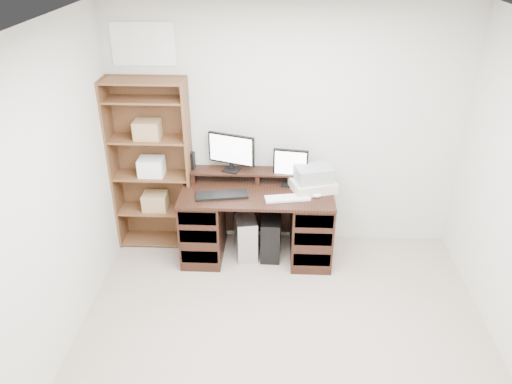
# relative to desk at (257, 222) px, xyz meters

# --- Properties ---
(room) EXTENTS (3.54, 4.04, 2.54)m
(room) POSITION_rel_desk_xyz_m (0.27, -1.64, 0.86)
(room) COLOR gray
(room) RESTS_ON ground
(desk) EXTENTS (1.50, 0.70, 0.75)m
(desk) POSITION_rel_desk_xyz_m (0.00, 0.00, 0.00)
(desk) COLOR black
(desk) RESTS_ON ground
(riser_shelf) EXTENTS (1.40, 0.22, 0.12)m
(riser_shelf) POSITION_rel_desk_xyz_m (0.00, 0.21, 0.45)
(riser_shelf) COLOR black
(riser_shelf) RESTS_ON desk
(monitor_wide) EXTENTS (0.47, 0.20, 0.38)m
(monitor_wide) POSITION_rel_desk_xyz_m (-0.26, 0.20, 0.70)
(monitor_wide) COLOR black
(monitor_wide) RESTS_ON riser_shelf
(monitor_small) EXTENTS (0.35, 0.15, 0.38)m
(monitor_small) POSITION_rel_desk_xyz_m (0.33, 0.15, 0.57)
(monitor_small) COLOR black
(monitor_small) RESTS_ON desk
(speaker) EXTENTS (0.08, 0.08, 0.18)m
(speaker) POSITION_rel_desk_xyz_m (-0.68, 0.23, 0.57)
(speaker) COLOR black
(speaker) RESTS_ON riser_shelf
(keyboard_black) EXTENTS (0.52, 0.25, 0.03)m
(keyboard_black) POSITION_rel_desk_xyz_m (-0.33, -0.13, 0.37)
(keyboard_black) COLOR black
(keyboard_black) RESTS_ON desk
(keyboard_white) EXTENTS (0.44, 0.20, 0.02)m
(keyboard_white) POSITION_rel_desk_xyz_m (0.30, -0.16, 0.37)
(keyboard_white) COLOR white
(keyboard_white) RESTS_ON desk
(mouse) EXTENTS (0.11, 0.09, 0.04)m
(mouse) POSITION_rel_desk_xyz_m (0.58, -0.10, 0.38)
(mouse) COLOR silver
(mouse) RESTS_ON desk
(printer) EXTENTS (0.49, 0.42, 0.10)m
(printer) POSITION_rel_desk_xyz_m (0.55, 0.05, 0.41)
(printer) COLOR beige
(printer) RESTS_ON desk
(basket) EXTENTS (0.39, 0.32, 0.15)m
(basket) POSITION_rel_desk_xyz_m (0.55, 0.05, 0.54)
(basket) COLOR gray
(basket) RESTS_ON printer
(tower_silver) EXTENTS (0.28, 0.48, 0.45)m
(tower_silver) POSITION_rel_desk_xyz_m (-0.12, 0.03, -0.16)
(tower_silver) COLOR #B0B3B7
(tower_silver) RESTS_ON ground
(tower_black) EXTENTS (0.21, 0.46, 0.45)m
(tower_black) POSITION_rel_desk_xyz_m (0.15, 0.03, -0.16)
(tower_black) COLOR black
(tower_black) RESTS_ON ground
(bookshelf) EXTENTS (0.80, 0.30, 1.80)m
(bookshelf) POSITION_rel_desk_xyz_m (-1.08, 0.21, 0.53)
(bookshelf) COLOR brown
(bookshelf) RESTS_ON ground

